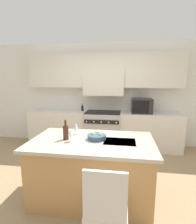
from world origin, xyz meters
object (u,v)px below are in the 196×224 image
at_px(wine_glass_near, 70,133).
at_px(fruit_bowl, 97,137).
at_px(range_stove, 103,130).
at_px(wine_bottle, 66,132).
at_px(island_chair, 106,207).
at_px(wine_glass_far, 76,126).
at_px(oil_bottle_on_counter, 82,108).
at_px(microwave, 142,106).

distance_m(wine_glass_near, fruit_bowl, 0.39).
bearing_deg(range_stove, wine_bottle, -98.41).
height_order(island_chair, fruit_bowl, fruit_bowl).
bearing_deg(wine_bottle, wine_glass_far, 71.86).
bearing_deg(fruit_bowl, wine_bottle, -171.10).
bearing_deg(oil_bottle_on_counter, range_stove, -7.64).
bearing_deg(wine_glass_near, fruit_bowl, 22.12).
bearing_deg(wine_glass_far, island_chair, -61.86).
relative_size(wine_glass_far, oil_bottle_on_counter, 0.99).
bearing_deg(island_chair, wine_bottle, 128.26).
bearing_deg(wine_glass_far, microwave, 56.80).
xyz_separation_m(range_stove, fruit_bowl, (0.14, -1.97, 0.47)).
bearing_deg(island_chair, oil_bottle_on_counter, 107.41).
xyz_separation_m(island_chair, wine_glass_far, (-0.59, 1.10, 0.48)).
bearing_deg(fruit_bowl, microwave, 67.58).
bearing_deg(wine_bottle, oil_bottle_on_counter, 96.93).
distance_m(island_chair, fruit_bowl, 1.03).
bearing_deg(wine_glass_near, island_chair, -53.34).
height_order(island_chair, wine_glass_far, wine_glass_far).
bearing_deg(wine_glass_near, range_stove, 84.35).
height_order(island_chair, oil_bottle_on_counter, oil_bottle_on_counter).
relative_size(microwave, wine_bottle, 1.73).
distance_m(range_stove, wine_bottle, 2.13).
bearing_deg(wine_glass_near, oil_bottle_on_counter, 99.08).
bearing_deg(wine_glass_near, wine_bottle, 141.58).
xyz_separation_m(microwave, oil_bottle_on_counter, (-1.52, 0.06, -0.11)).
bearing_deg(microwave, range_stove, -178.89).
height_order(wine_bottle, fruit_bowl, wine_bottle).
height_order(wine_bottle, wine_glass_far, wine_bottle).
xyz_separation_m(range_stove, oil_bottle_on_counter, (-0.56, 0.07, 0.54)).
xyz_separation_m(range_stove, island_chair, (0.37, -2.89, 0.08)).
height_order(island_chair, wine_glass_near, wine_glass_near).
xyz_separation_m(wine_bottle, wine_glass_far, (0.08, 0.25, 0.02)).
height_order(range_stove, wine_glass_near, wine_glass_near).
distance_m(wine_glass_near, wine_glass_far, 0.32).
relative_size(range_stove, island_chair, 0.96).
distance_m(wine_bottle, fruit_bowl, 0.45).
distance_m(wine_glass_near, oil_bottle_on_counter, 2.21).
bearing_deg(microwave, wine_glass_far, -123.20).
distance_m(range_stove, wine_glass_near, 2.19).
bearing_deg(oil_bottle_on_counter, microwave, -2.12).
distance_m(fruit_bowl, oil_bottle_on_counter, 2.16).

